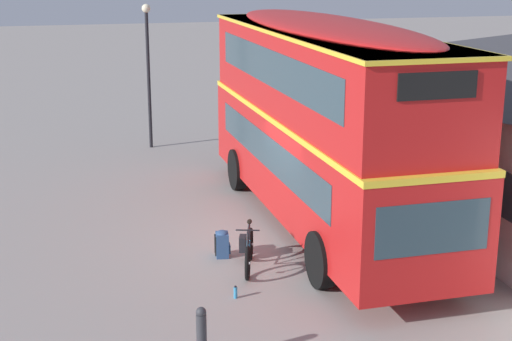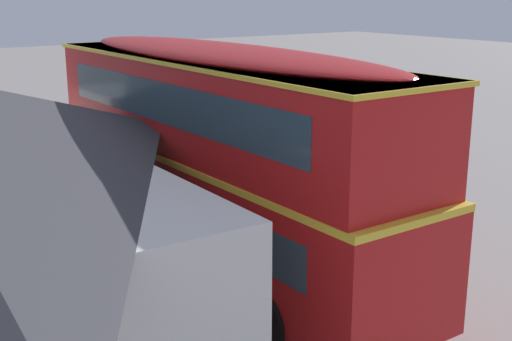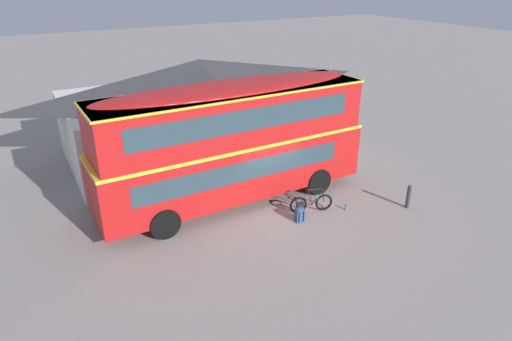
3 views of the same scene
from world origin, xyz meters
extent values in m
plane|color=gray|center=(0.00, 0.00, 0.00)|extent=(120.00, 120.00, 0.00)
cylinder|color=black|center=(2.30, 2.32, 0.55)|extent=(1.10, 0.29, 1.10)
cylinder|color=black|center=(2.31, -0.06, 0.55)|extent=(1.10, 0.29, 1.10)
cylinder|color=black|center=(-4.30, 2.28, 0.55)|extent=(1.10, 0.29, 1.10)
cylinder|color=black|center=(-4.29, -0.10, 0.55)|extent=(1.10, 0.29, 1.10)
cube|color=red|center=(-0.99, 1.11, 1.52)|extent=(10.66, 2.56, 2.10)
cube|color=yellow|center=(-0.99, 1.11, 2.60)|extent=(10.68, 2.58, 0.12)
cube|color=red|center=(-0.99, 1.11, 3.58)|extent=(10.34, 2.51, 1.90)
ellipsoid|color=red|center=(-0.99, 1.11, 4.61)|extent=(10.13, 2.46, 0.36)
cube|color=#2D424C|center=(4.31, 1.14, 1.77)|extent=(0.07, 2.05, 0.90)
cube|color=black|center=(4.17, 1.14, 4.10)|extent=(0.07, 1.38, 0.44)
cube|color=#2D424C|center=(-1.19, -0.13, 1.82)|extent=(8.31, 0.09, 0.76)
cube|color=#2D424C|center=(-0.99, -0.10, 3.73)|extent=(8.73, 0.09, 0.80)
cube|color=#2D424C|center=(-1.20, 2.35, 1.82)|extent=(8.31, 0.09, 0.76)
cube|color=#2D424C|center=(-1.00, 2.33, 3.73)|extent=(8.73, 0.09, 0.80)
cube|color=yellow|center=(-0.99, 1.11, 4.49)|extent=(10.45, 2.59, 0.08)
torus|color=black|center=(1.64, -1.31, 0.34)|extent=(0.67, 0.28, 0.68)
torus|color=black|center=(0.67, -1.00, 0.34)|extent=(0.67, 0.28, 0.68)
cylinder|color=#B2B2B7|center=(1.64, -1.31, 0.34)|extent=(0.08, 0.11, 0.05)
cylinder|color=#B2B2B7|center=(0.67, -1.00, 0.34)|extent=(0.08, 0.11, 0.05)
cylinder|color=black|center=(1.38, -1.23, 0.61)|extent=(0.45, 0.17, 0.69)
cylinder|color=black|center=(1.31, -1.20, 0.94)|extent=(0.56, 0.21, 0.05)
cylinder|color=black|center=(1.11, -1.14, 0.61)|extent=(0.18, 0.09, 0.66)
cylinder|color=black|center=(0.92, -1.08, 0.31)|extent=(0.52, 0.19, 0.09)
cylinder|color=black|center=(0.85, -1.06, 0.64)|extent=(0.40, 0.15, 0.61)
cylinder|color=black|center=(1.61, -1.30, 0.64)|extent=(0.10, 0.06, 0.61)
cylinder|color=black|center=(1.58, -1.29, 1.00)|extent=(0.17, 0.45, 0.03)
ellipsoid|color=black|center=(1.02, -1.11, 0.96)|extent=(0.28, 0.17, 0.06)
cube|color=black|center=(0.64, -1.16, 0.36)|extent=(0.31, 0.22, 0.32)
cylinder|color=#338CBF|center=(1.38, -1.23, 0.61)|extent=(0.07, 0.07, 0.18)
cube|color=#2D4C7A|center=(0.35, -1.53, 0.26)|extent=(0.36, 0.30, 0.52)
ellipsoid|color=#2D4C7A|center=(0.35, -1.53, 0.52)|extent=(0.34, 0.29, 0.10)
cube|color=navy|center=(0.37, -1.39, 0.18)|extent=(0.23, 0.07, 0.18)
cylinder|color=black|center=(0.25, -1.66, 0.26)|extent=(0.04, 0.04, 0.42)
cylinder|color=black|center=(0.42, -1.68, 0.26)|extent=(0.04, 0.04, 0.42)
cylinder|color=#338CBF|center=(2.40, -1.73, 0.11)|extent=(0.07, 0.07, 0.22)
cylinder|color=black|center=(2.40, -1.73, 0.23)|extent=(0.04, 0.04, 0.03)
cube|color=silver|center=(0.22, 6.87, 1.56)|extent=(12.92, 7.02, 3.11)
pyramid|color=#38383D|center=(0.22, 6.87, 3.86)|extent=(13.33, 7.43, 1.50)
cube|color=#3D2319|center=(0.15, 3.48, 1.05)|extent=(1.10, 0.06, 2.10)
cube|color=#2D424C|center=(-3.05, 3.55, 1.71)|extent=(1.10, 0.06, 0.90)
cube|color=#2D424C|center=(3.34, 3.41, 1.71)|extent=(1.10, 0.06, 0.90)
cylinder|color=#333338|center=(4.60, -2.78, 0.42)|extent=(0.16, 0.16, 0.85)
sphere|color=#333338|center=(4.60, -2.78, 0.89)|extent=(0.16, 0.16, 0.16)
camera|label=1|loc=(14.93, -4.66, 6.02)|focal=53.42mm
camera|label=2|loc=(-12.46, 8.23, 5.83)|focal=47.53mm
camera|label=3|loc=(-8.19, -13.08, 8.52)|focal=31.32mm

